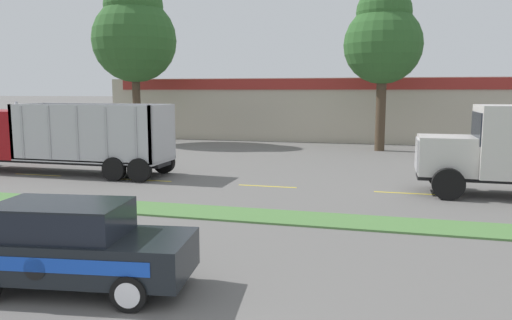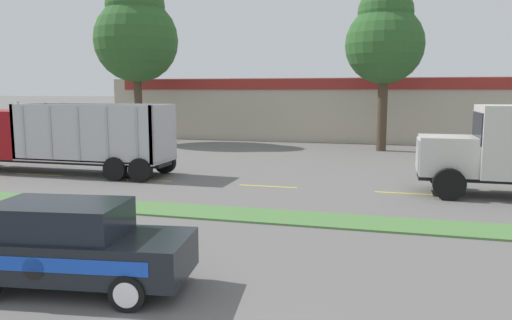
% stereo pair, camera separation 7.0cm
% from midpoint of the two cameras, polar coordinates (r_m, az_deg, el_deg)
% --- Properties ---
extents(grass_verge, '(120.00, 1.64, 0.06)m').
position_cam_midpoint_polar(grass_verge, '(15.19, 2.97, -6.55)').
color(grass_verge, '#517F42').
rests_on(grass_verge, ground_plane).
extents(centre_line_2, '(2.40, 0.14, 0.01)m').
position_cam_midpoint_polar(centre_line_2, '(24.93, -23.42, -1.54)').
color(centre_line_2, yellow).
rests_on(centre_line_2, ground_plane).
extents(centre_line_3, '(2.40, 0.14, 0.01)m').
position_cam_midpoint_polar(centre_line_3, '(22.00, -12.33, -2.25)').
color(centre_line_3, yellow).
rests_on(centre_line_3, ground_plane).
extents(centre_line_4, '(2.40, 0.14, 0.01)m').
position_cam_midpoint_polar(centre_line_4, '(20.12, 1.48, -3.01)').
color(centre_line_4, yellow).
rests_on(centre_line_4, ground_plane).
extents(centre_line_5, '(2.40, 0.14, 0.01)m').
position_cam_midpoint_polar(centre_line_5, '(19.60, 17.05, -3.66)').
color(centre_line_5, yellow).
rests_on(centre_line_5, ground_plane).
extents(dump_truck_mid, '(11.83, 2.68, 3.34)m').
position_cam_midpoint_polar(dump_truck_mid, '(25.91, -24.30, 2.17)').
color(dump_truck_mid, black).
rests_on(dump_truck_mid, ground_plane).
extents(rally_car, '(4.64, 2.30, 1.74)m').
position_cam_midpoint_polar(rally_car, '(10.37, -20.21, -9.08)').
color(rally_car, black).
rests_on(rally_car, ground_plane).
extents(store_building_backdrop, '(41.33, 12.10, 4.75)m').
position_cam_midpoint_polar(store_building_backdrop, '(42.79, 13.48, 5.78)').
color(store_building_backdrop, '#BCB29E').
rests_on(store_building_backdrop, ground_plane).
extents(tree_behind_left, '(4.89, 4.89, 10.35)m').
position_cam_midpoint_polar(tree_behind_left, '(32.96, 14.56, 13.42)').
color(tree_behind_left, '#473828').
rests_on(tree_behind_left, ground_plane).
extents(tree_behind_centre, '(5.99, 5.99, 11.90)m').
position_cam_midpoint_polar(tree_behind_centre, '(37.81, -13.50, 14.04)').
color(tree_behind_centre, '#473828').
rests_on(tree_behind_centre, ground_plane).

